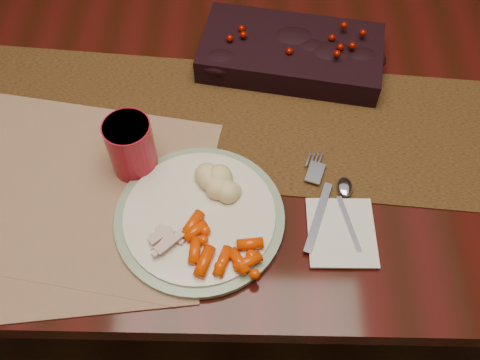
{
  "coord_description": "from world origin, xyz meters",
  "views": [
    {
      "loc": [
        0.02,
        -0.75,
        1.54
      ],
      "look_at": [
        0.01,
        -0.26,
        0.8
      ],
      "focal_mm": 40.0,
      "sensor_mm": 36.0,
      "label": 1
    }
  ],
  "objects_px": {
    "placemat_main": "(64,185)",
    "napkin": "(341,232)",
    "dining_table": "(237,188)",
    "baby_carrots": "(220,242)",
    "turkey_shreds": "(170,237)",
    "red_cup": "(131,147)",
    "centerpiece": "(291,49)",
    "dinner_plate": "(200,217)",
    "mashed_potatoes": "(219,179)"
  },
  "relations": [
    {
      "from": "placemat_main",
      "to": "dinner_plate",
      "type": "xyz_separation_m",
      "value": [
        0.24,
        -0.06,
        0.01
      ]
    },
    {
      "from": "dining_table",
      "to": "turkey_shreds",
      "type": "distance_m",
      "value": 0.54
    },
    {
      "from": "baby_carrots",
      "to": "centerpiece",
      "type": "bearing_deg",
      "value": 73.52
    },
    {
      "from": "napkin",
      "to": "red_cup",
      "type": "height_order",
      "value": "red_cup"
    },
    {
      "from": "dining_table",
      "to": "centerpiece",
      "type": "bearing_deg",
      "value": 30.95
    },
    {
      "from": "napkin",
      "to": "red_cup",
      "type": "distance_m",
      "value": 0.38
    },
    {
      "from": "centerpiece",
      "to": "dinner_plate",
      "type": "relative_size",
      "value": 1.26
    },
    {
      "from": "centerpiece",
      "to": "red_cup",
      "type": "height_order",
      "value": "red_cup"
    },
    {
      "from": "turkey_shreds",
      "to": "red_cup",
      "type": "bearing_deg",
      "value": 116.62
    },
    {
      "from": "dining_table",
      "to": "napkin",
      "type": "height_order",
      "value": "napkin"
    },
    {
      "from": "mashed_potatoes",
      "to": "red_cup",
      "type": "height_order",
      "value": "red_cup"
    },
    {
      "from": "placemat_main",
      "to": "red_cup",
      "type": "height_order",
      "value": "red_cup"
    },
    {
      "from": "mashed_potatoes",
      "to": "placemat_main",
      "type": "bearing_deg",
      "value": 178.02
    },
    {
      "from": "dinner_plate",
      "to": "turkey_shreds",
      "type": "xyz_separation_m",
      "value": [
        -0.04,
        -0.05,
        0.02
      ]
    },
    {
      "from": "centerpiece",
      "to": "mashed_potatoes",
      "type": "bearing_deg",
      "value": -112.67
    },
    {
      "from": "turkey_shreds",
      "to": "napkin",
      "type": "height_order",
      "value": "turkey_shreds"
    },
    {
      "from": "napkin",
      "to": "baby_carrots",
      "type": "bearing_deg",
      "value": -170.99
    },
    {
      "from": "mashed_potatoes",
      "to": "napkin",
      "type": "height_order",
      "value": "mashed_potatoes"
    },
    {
      "from": "mashed_potatoes",
      "to": "turkey_shreds",
      "type": "height_order",
      "value": "mashed_potatoes"
    },
    {
      "from": "napkin",
      "to": "red_cup",
      "type": "xyz_separation_m",
      "value": [
        -0.36,
        0.13,
        0.05
      ]
    },
    {
      "from": "placemat_main",
      "to": "baby_carrots",
      "type": "distance_m",
      "value": 0.31
    },
    {
      "from": "placemat_main",
      "to": "turkey_shreds",
      "type": "xyz_separation_m",
      "value": [
        0.2,
        -0.11,
        0.03
      ]
    },
    {
      "from": "dining_table",
      "to": "napkin",
      "type": "bearing_deg",
      "value": -60.93
    },
    {
      "from": "dinner_plate",
      "to": "napkin",
      "type": "height_order",
      "value": "dinner_plate"
    },
    {
      "from": "turkey_shreds",
      "to": "red_cup",
      "type": "xyz_separation_m",
      "value": [
        -0.08,
        0.15,
        0.03
      ]
    },
    {
      "from": "centerpiece",
      "to": "baby_carrots",
      "type": "bearing_deg",
      "value": -106.48
    },
    {
      "from": "dinner_plate",
      "to": "baby_carrots",
      "type": "relative_size",
      "value": 2.54
    },
    {
      "from": "baby_carrots",
      "to": "red_cup",
      "type": "xyz_separation_m",
      "value": [
        -0.16,
        0.16,
        0.03
      ]
    },
    {
      "from": "centerpiece",
      "to": "baby_carrots",
      "type": "xyz_separation_m",
      "value": [
        -0.13,
        -0.43,
        -0.01
      ]
    },
    {
      "from": "centerpiece",
      "to": "dinner_plate",
      "type": "bearing_deg",
      "value": -113.66
    },
    {
      "from": "red_cup",
      "to": "napkin",
      "type": "bearing_deg",
      "value": -20.04
    },
    {
      "from": "centerpiece",
      "to": "dinner_plate",
      "type": "height_order",
      "value": "centerpiece"
    },
    {
      "from": "centerpiece",
      "to": "turkey_shreds",
      "type": "xyz_separation_m",
      "value": [
        -0.21,
        -0.42,
        -0.01
      ]
    },
    {
      "from": "placemat_main",
      "to": "dinner_plate",
      "type": "height_order",
      "value": "dinner_plate"
    },
    {
      "from": "napkin",
      "to": "mashed_potatoes",
      "type": "bearing_deg",
      "value": 158.99
    },
    {
      "from": "placemat_main",
      "to": "centerpiece",
      "type": "bearing_deg",
      "value": 46.53
    },
    {
      "from": "centerpiece",
      "to": "placemat_main",
      "type": "distance_m",
      "value": 0.51
    },
    {
      "from": "turkey_shreds",
      "to": "centerpiece",
      "type": "bearing_deg",
      "value": 63.81
    },
    {
      "from": "dining_table",
      "to": "placemat_main",
      "type": "distance_m",
      "value": 0.54
    },
    {
      "from": "placemat_main",
      "to": "turkey_shreds",
      "type": "bearing_deg",
      "value": -19.86
    },
    {
      "from": "mashed_potatoes",
      "to": "dining_table",
      "type": "bearing_deg",
      "value": 84.99
    },
    {
      "from": "placemat_main",
      "to": "napkin",
      "type": "bearing_deg",
      "value": -0.95
    },
    {
      "from": "dining_table",
      "to": "baby_carrots",
      "type": "height_order",
      "value": "baby_carrots"
    },
    {
      "from": "dining_table",
      "to": "red_cup",
      "type": "bearing_deg",
      "value": -131.08
    },
    {
      "from": "dining_table",
      "to": "mashed_potatoes",
      "type": "distance_m",
      "value": 0.49
    },
    {
      "from": "red_cup",
      "to": "mashed_potatoes",
      "type": "bearing_deg",
      "value": -19.29
    },
    {
      "from": "centerpiece",
      "to": "red_cup",
      "type": "bearing_deg",
      "value": -136.97
    },
    {
      "from": "napkin",
      "to": "red_cup",
      "type": "relative_size",
      "value": 1.16
    },
    {
      "from": "dinner_plate",
      "to": "red_cup",
      "type": "distance_m",
      "value": 0.17
    },
    {
      "from": "baby_carrots",
      "to": "turkey_shreds",
      "type": "height_order",
      "value": "baby_carrots"
    }
  ]
}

